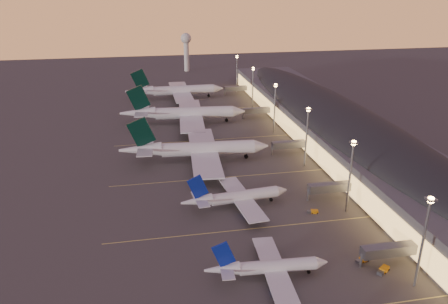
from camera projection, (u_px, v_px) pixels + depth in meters
The scene contains 13 objects.
ground at pixel (244, 221), 143.29m from camera, with size 700.00×700.00×0.00m, color #43403E.
airliner_narrow_south at pixel (267, 267), 115.32m from camera, with size 33.43×29.88×11.95m.
airliner_narrow_north at pixel (236, 197), 151.56m from camera, with size 38.74×34.79×13.83m.
airliner_wide_near at pixel (195, 149), 189.83m from camera, with size 65.08×59.42×20.82m.
airliner_wide_mid at pixel (184, 113), 240.37m from camera, with size 68.88×62.95×22.03m.
airliner_wide_far at pixel (175, 91), 291.31m from camera, with size 64.95×58.92×20.85m.
terminal_building at pixel (332, 121), 217.15m from camera, with size 56.35×255.00×17.46m.
light_masts at pixel (288, 110), 202.60m from camera, with size 2.20×217.20×25.90m.
radar_tower at pixel (186, 46), 374.75m from camera, with size 9.00×9.00×32.50m.
lane_markings at pixel (222, 172), 179.85m from camera, with size 90.00×180.36×0.00m.
baggage_tug_a at pixel (363, 260), 122.63m from camera, with size 3.95×2.32×1.11m.
baggage_tug_b at pixel (383, 270), 118.18m from camera, with size 4.39×3.73×1.26m.
baggage_tug_c at pixel (313, 212), 148.34m from camera, with size 3.79×2.10×1.07m.
Camera 1 is at (-29.87, -121.60, 73.58)m, focal length 35.00 mm.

